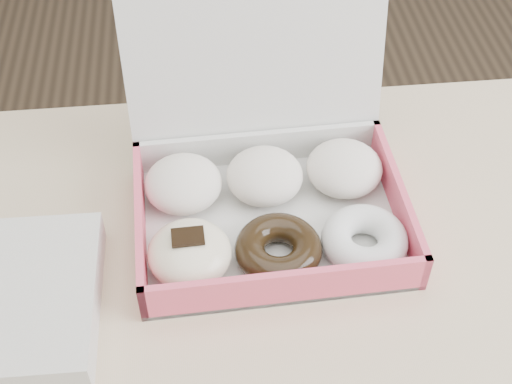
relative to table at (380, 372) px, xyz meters
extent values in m
cube|color=tan|center=(0.00, 0.00, 0.06)|extent=(1.20, 0.80, 0.04)
cube|color=silver|center=(-0.10, 0.16, 0.08)|extent=(0.31, 0.23, 0.01)
cube|color=#E54E67|center=(-0.10, 0.05, 0.10)|extent=(0.30, 0.02, 0.05)
cube|color=silver|center=(-0.11, 0.26, 0.10)|extent=(0.30, 0.02, 0.05)
cube|color=#E54E67|center=(-0.25, 0.15, 0.10)|extent=(0.02, 0.22, 0.05)
cube|color=#E54E67|center=(0.04, 0.16, 0.10)|extent=(0.02, 0.22, 0.05)
cube|color=silver|center=(-0.11, 0.29, 0.19)|extent=(0.31, 0.06, 0.22)
ellipsoid|color=white|center=(-0.20, 0.21, 0.11)|extent=(0.09, 0.09, 0.05)
ellipsoid|color=white|center=(-0.11, 0.21, 0.11)|extent=(0.09, 0.09, 0.05)
ellipsoid|color=white|center=(-0.01, 0.21, 0.11)|extent=(0.09, 0.09, 0.05)
ellipsoid|color=beige|center=(-0.20, 0.10, 0.11)|extent=(0.09, 0.09, 0.05)
cube|color=black|center=(-0.20, 0.10, 0.14)|extent=(0.04, 0.03, 0.00)
torus|color=black|center=(-0.10, 0.10, 0.10)|extent=(0.10, 0.10, 0.03)
torus|color=white|center=(-0.01, 0.11, 0.10)|extent=(0.10, 0.10, 0.03)
camera|label=1|loc=(-0.18, -0.38, 0.70)|focal=50.00mm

